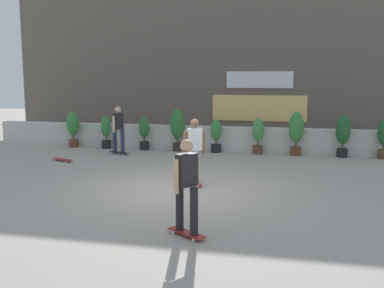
{
  "coord_description": "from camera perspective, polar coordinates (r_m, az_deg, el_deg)",
  "views": [
    {
      "loc": [
        2.76,
        -10.53,
        2.75
      ],
      "look_at": [
        0.0,
        1.5,
        0.9
      ],
      "focal_mm": 42.44,
      "sensor_mm": 36.0,
      "label": 1
    }
  ],
  "objects": [
    {
      "name": "potted_plant_8",
      "position": [
        16.46,
        23.0,
        0.93
      ],
      "size": [
        0.44,
        0.44,
        1.36
      ],
      "color": "brown",
      "rests_on": "ground"
    },
    {
      "name": "potted_plant_0",
      "position": [
        18.27,
        -14.73,
        2.16
      ],
      "size": [
        0.47,
        0.47,
        1.42
      ],
      "color": "brown",
      "rests_on": "ground"
    },
    {
      "name": "potted_plant_3",
      "position": [
        16.73,
        -1.83,
        2.19
      ],
      "size": [
        0.54,
        0.54,
        1.55
      ],
      "color": "#2D2823",
      "rests_on": "ground"
    },
    {
      "name": "ground_plane",
      "position": [
        11.23,
        -1.72,
        -5.66
      ],
      "size": [
        48.0,
        48.0,
        0.0
      ],
      "primitive_type": "plane",
      "color": "#A8A093"
    },
    {
      "name": "potted_plant_7",
      "position": [
        16.27,
        18.45,
        1.31
      ],
      "size": [
        0.49,
        0.49,
        1.44
      ],
      "color": "black",
      "rests_on": "ground"
    },
    {
      "name": "potted_plant_1",
      "position": [
        17.7,
        -10.77,
        1.57
      ],
      "size": [
        0.38,
        0.38,
        1.22
      ],
      "color": "black",
      "rests_on": "ground"
    },
    {
      "name": "potted_plant_6",
      "position": [
        16.19,
        12.96,
        1.7
      ],
      "size": [
        0.52,
        0.52,
        1.52
      ],
      "color": "brown",
      "rests_on": "ground"
    },
    {
      "name": "skateboard_near_camera",
      "position": [
        15.36,
        -15.96,
        -1.89
      ],
      "size": [
        0.82,
        0.46,
        0.08
      ],
      "color": "maroon",
      "rests_on": "ground"
    },
    {
      "name": "skater_far_right",
      "position": [
        16.22,
        -9.24,
        2.01
      ],
      "size": [
        0.82,
        0.53,
        1.7
      ],
      "color": "black",
      "rests_on": "ground"
    },
    {
      "name": "skater_by_wall_right",
      "position": [
        11.45,
        0.33,
        -0.56
      ],
      "size": [
        0.53,
        0.81,
        1.7
      ],
      "color": "maroon",
      "rests_on": "ground"
    },
    {
      "name": "potted_plant_4",
      "position": [
        16.45,
        3.03,
        1.21
      ],
      "size": [
        0.38,
        0.38,
        1.23
      ],
      "color": "black",
      "rests_on": "ground"
    },
    {
      "name": "skater_mid_plaza",
      "position": [
        7.75,
        -0.68,
        -4.97
      ],
      "size": [
        0.78,
        0.61,
        1.7
      ],
      "color": "maroon",
      "rests_on": "ground"
    },
    {
      "name": "potted_plant_2",
      "position": [
        17.14,
        -6.04,
        1.44
      ],
      "size": [
        0.38,
        0.38,
        1.22
      ],
      "color": "black",
      "rests_on": "ground"
    },
    {
      "name": "potted_plant_5",
      "position": [
        16.26,
        8.3,
        1.25
      ],
      "size": [
        0.41,
        0.41,
        1.3
      ],
      "color": "brown",
      "rests_on": "ground"
    },
    {
      "name": "planter_wall",
      "position": [
        16.92,
        3.42,
        0.69
      ],
      "size": [
        18.0,
        0.4,
        0.9
      ],
      "primitive_type": "cube",
      "color": "beige",
      "rests_on": "ground"
    },
    {
      "name": "building_backdrop",
      "position": [
        20.72,
        5.35,
        9.86
      ],
      "size": [
        20.0,
        2.08,
        6.5
      ],
      "color": "#60564C",
      "rests_on": "ground"
    }
  ]
}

